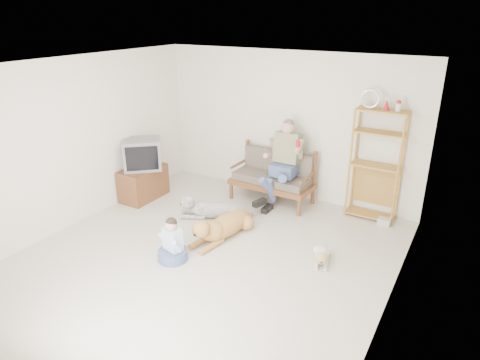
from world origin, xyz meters
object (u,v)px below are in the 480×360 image
Objects in this scene: loveseat at (273,176)px; tv_stand at (143,183)px; etagere at (376,164)px; golden_retriever at (222,227)px.

loveseat reaches higher than tv_stand.
etagere reaches higher than loveseat.
loveseat is 2.46m from tv_stand.
etagere is (1.77, 0.19, 0.48)m from loveseat.
etagere is at bearing 7.89° from loveseat.
loveseat is at bearing -173.72° from etagere.
etagere is 4.21m from tv_stand.
etagere is 2.75m from golden_retriever.
loveseat is 1.84m from etagere.
golden_retriever is at bearing -90.38° from loveseat.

